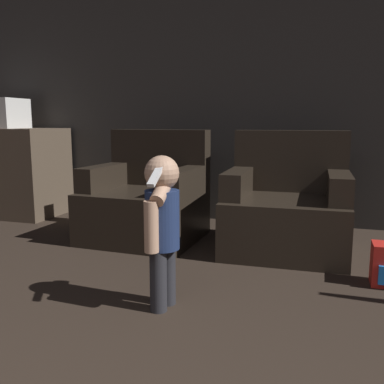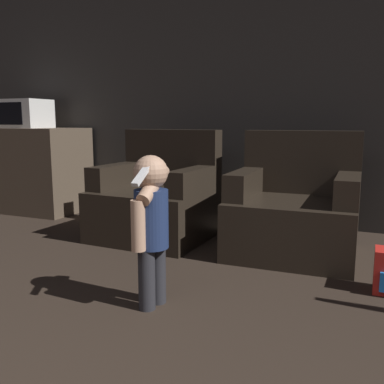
% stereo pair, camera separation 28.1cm
% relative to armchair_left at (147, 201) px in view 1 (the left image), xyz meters
% --- Properties ---
extents(wall_back, '(8.40, 0.05, 2.60)m').
position_rel_armchair_left_xyz_m(wall_back, '(0.81, 0.89, 0.98)').
color(wall_back, '#33302D').
rests_on(wall_back, ground_plane).
extents(armchair_left, '(0.95, 0.88, 0.92)m').
position_rel_armchair_left_xyz_m(armchair_left, '(0.00, 0.00, 0.00)').
color(armchair_left, black).
rests_on(armchair_left, ground_plane).
extents(armchair_right, '(0.93, 0.86, 0.92)m').
position_rel_armchair_left_xyz_m(armchair_right, '(1.18, 0.00, 0.00)').
color(armchair_right, black).
rests_on(armchair_right, ground_plane).
extents(person_toddler, '(0.18, 0.33, 0.82)m').
position_rel_armchair_left_xyz_m(person_toddler, '(0.64, -1.29, 0.17)').
color(person_toddler, '#28282D').
rests_on(person_toddler, ground_plane).
extents(kitchen_counter, '(1.04, 0.69, 0.92)m').
position_rel_armchair_left_xyz_m(kitchen_counter, '(-1.77, 0.48, 0.14)').
color(kitchen_counter, brown).
rests_on(kitchen_counter, ground_plane).
extents(microwave, '(0.47, 0.39, 0.31)m').
position_rel_armchair_left_xyz_m(microwave, '(-1.87, 0.47, 0.76)').
color(microwave, silver).
rests_on(microwave, kitchen_counter).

